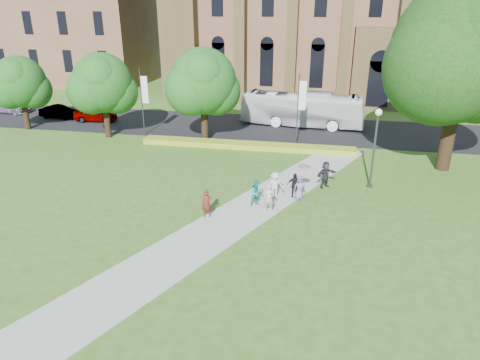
% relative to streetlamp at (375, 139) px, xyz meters
% --- Properties ---
extents(ground, '(160.00, 160.00, 0.00)m').
position_rel_streetlamp_xyz_m(ground, '(-7.50, -6.50, -3.30)').
color(ground, '#3A5D1C').
rests_on(ground, ground).
extents(road, '(160.00, 10.00, 0.02)m').
position_rel_streetlamp_xyz_m(road, '(-7.50, 13.50, -3.29)').
color(road, black).
rests_on(road, ground).
extents(footpath, '(15.58, 28.54, 0.04)m').
position_rel_streetlamp_xyz_m(footpath, '(-7.50, -5.50, -3.28)').
color(footpath, '#B2B2A8').
rests_on(footpath, ground).
extents(flower_hedge, '(18.00, 1.40, 0.45)m').
position_rel_streetlamp_xyz_m(flower_hedge, '(-9.50, 6.70, -3.07)').
color(flower_hedge, gold).
rests_on(flower_hedge, ground).
extents(building_west, '(22.00, 14.00, 18.30)m').
position_rel_streetlamp_xyz_m(building_west, '(-41.50, 35.50, 5.91)').
color(building_west, brown).
rests_on(building_west, ground).
extents(streetlamp, '(0.44, 0.44, 5.24)m').
position_rel_streetlamp_xyz_m(streetlamp, '(0.00, 0.00, 0.00)').
color(streetlamp, '#38383D').
rests_on(streetlamp, ground).
extents(large_tree, '(9.60, 9.60, 13.20)m').
position_rel_streetlamp_xyz_m(large_tree, '(5.50, 4.50, 5.07)').
color(large_tree, '#332114').
rests_on(large_tree, ground).
extents(street_tree_0, '(5.20, 5.20, 7.50)m').
position_rel_streetlamp_xyz_m(street_tree_0, '(-22.50, 7.50, 1.58)').
color(street_tree_0, '#332114').
rests_on(street_tree_0, ground).
extents(street_tree_1, '(5.60, 5.60, 8.05)m').
position_rel_streetlamp_xyz_m(street_tree_1, '(-13.50, 8.00, 1.93)').
color(street_tree_1, '#332114').
rests_on(street_tree_1, ground).
extents(street_tree_2, '(4.80, 4.80, 6.95)m').
position_rel_streetlamp_xyz_m(street_tree_2, '(-31.50, 8.50, 1.23)').
color(street_tree_2, '#332114').
rests_on(street_tree_2, ground).
extents(banner_pole_0, '(0.70, 0.10, 6.00)m').
position_rel_streetlamp_xyz_m(banner_pole_0, '(-5.39, 8.70, 0.09)').
color(banner_pole_0, '#38383D').
rests_on(banner_pole_0, ground).
extents(banner_pole_1, '(0.70, 0.10, 6.00)m').
position_rel_streetlamp_xyz_m(banner_pole_1, '(-19.39, 8.70, 0.09)').
color(banner_pole_1, '#38383D').
rests_on(banner_pole_1, ground).
extents(tour_coach, '(12.23, 3.99, 3.35)m').
position_rel_streetlamp_xyz_m(tour_coach, '(-5.44, 14.80, -1.60)').
color(tour_coach, silver).
rests_on(tour_coach, road).
extents(car_0, '(4.47, 2.12, 1.48)m').
position_rel_streetlamp_xyz_m(car_0, '(-26.46, 12.52, -2.54)').
color(car_0, gray).
rests_on(car_0, road).
extents(car_1, '(4.26, 1.85, 1.36)m').
position_rel_streetlamp_xyz_m(car_1, '(-30.94, 12.97, -2.59)').
color(car_1, gray).
rests_on(car_1, road).
extents(car_2, '(5.38, 2.66, 1.50)m').
position_rel_streetlamp_xyz_m(car_2, '(-38.10, 14.38, -2.52)').
color(car_2, gray).
rests_on(car_2, road).
extents(pedestrian_0, '(0.69, 0.57, 1.62)m').
position_rel_streetlamp_xyz_m(pedestrian_0, '(-9.40, -6.34, -2.45)').
color(pedestrian_0, maroon).
rests_on(pedestrian_0, footpath).
extents(pedestrian_1, '(1.00, 0.98, 1.63)m').
position_rel_streetlamp_xyz_m(pedestrian_1, '(-6.90, -4.32, -2.44)').
color(pedestrian_1, teal).
rests_on(pedestrian_1, footpath).
extents(pedestrian_2, '(1.22, 0.90, 1.69)m').
position_rel_streetlamp_xyz_m(pedestrian_2, '(-5.96, -3.05, -2.41)').
color(pedestrian_2, '#BDBDBD').
rests_on(pedestrian_2, footpath).
extents(pedestrian_3, '(0.96, 0.49, 1.57)m').
position_rel_streetlamp_xyz_m(pedestrian_3, '(-4.80, -2.63, -2.47)').
color(pedestrian_3, black).
rests_on(pedestrian_3, footpath).
extents(pedestrian_4, '(0.87, 0.71, 1.52)m').
position_rel_streetlamp_xyz_m(pedestrian_4, '(-4.45, -2.93, -2.49)').
color(pedestrian_4, slate).
rests_on(pedestrian_4, footpath).
extents(pedestrian_5, '(1.56, 1.49, 1.77)m').
position_rel_streetlamp_xyz_m(pedestrian_5, '(-2.93, -0.69, -2.37)').
color(pedestrian_5, '#26262E').
rests_on(pedestrian_5, footpath).
extents(pedestrian_6, '(0.64, 0.42, 1.75)m').
position_rel_streetlamp_xyz_m(pedestrian_6, '(-6.06, -5.09, -2.38)').
color(pedestrian_6, '#ACA690').
rests_on(pedestrian_6, footpath).
extents(parasol, '(0.76, 0.76, 0.64)m').
position_rel_streetlamp_xyz_m(parasol, '(-4.27, -2.83, -1.42)').
color(parasol, '#E3A2A0').
rests_on(parasol, pedestrian_4).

